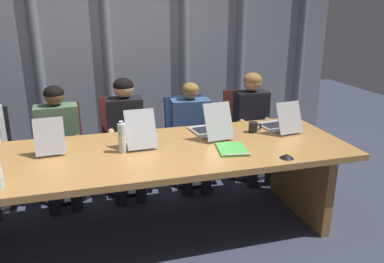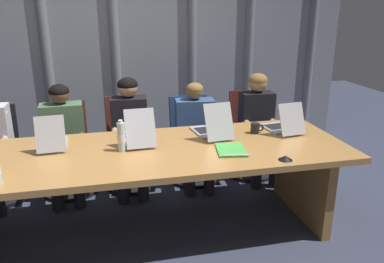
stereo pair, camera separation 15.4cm
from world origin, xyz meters
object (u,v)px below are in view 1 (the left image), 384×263
(person_right_end, at_px, (254,119))
(spiral_notepad, at_px, (232,149))
(office_chair_left_mid, at_px, (64,161))
(water_bottle_secondary, at_px, (122,138))
(laptop_left_mid, at_px, (51,143))
(conference_mic_left_side, at_px, (287,156))
(person_right_mid, at_px, (192,129))
(office_chair_center, at_px, (126,154))
(person_left_mid, at_px, (59,138))
(laptop_right_end, at_px, (279,124))
(laptop_center, at_px, (138,135))
(laptop_right_mid, at_px, (210,128))
(person_center, at_px, (126,130))
(office_chair_right_mid, at_px, (188,149))
(office_chair_right_end, at_px, (244,142))
(coffee_mug_near, at_px, (253,127))

(person_right_end, height_order, spiral_notepad, person_right_end)
(person_right_end, bearing_deg, spiral_notepad, -30.24)
(office_chair_left_mid, relative_size, water_bottle_secondary, 3.53)
(laptop_left_mid, relative_size, person_right_end, 0.35)
(conference_mic_left_side, bearing_deg, person_right_mid, 106.24)
(office_chair_center, bearing_deg, spiral_notepad, 26.76)
(person_left_mid, xyz_separation_m, conference_mic_left_side, (1.72, -1.31, 0.13))
(office_chair_left_mid, bearing_deg, conference_mic_left_side, 44.87)
(person_left_mid, relative_size, person_right_mid, 1.04)
(laptop_right_end, height_order, person_left_mid, person_left_mid)
(laptop_left_mid, distance_m, water_bottle_secondary, 0.59)
(laptop_center, xyz_separation_m, spiral_notepad, (0.70, -0.41, -0.05))
(laptop_center, bearing_deg, laptop_right_end, -93.22)
(spiral_notepad, bearing_deg, water_bottle_secondary, 176.50)
(laptop_right_mid, height_order, conference_mic_left_side, laptop_right_mid)
(person_left_mid, height_order, conference_mic_left_side, person_left_mid)
(laptop_right_mid, xyz_separation_m, person_left_mid, (-1.34, 0.62, -0.17))
(person_center, distance_m, conference_mic_left_side, 1.70)
(laptop_left_mid, relative_size, office_chair_center, 0.44)
(laptop_center, xyz_separation_m, water_bottle_secondary, (-0.15, -0.21, 0.06))
(laptop_left_mid, bearing_deg, person_right_mid, -69.27)
(person_center, xyz_separation_m, person_right_mid, (0.69, -0.00, -0.05))
(person_right_mid, bearing_deg, office_chair_left_mid, -91.12)
(laptop_left_mid, xyz_separation_m, person_center, (0.67, 0.63, -0.14))
(laptop_left_mid, distance_m, laptop_right_mid, 1.35)
(water_bottle_secondary, bearing_deg, office_chair_right_mid, 50.87)
(office_chair_left_mid, distance_m, person_left_mid, 0.35)
(office_chair_left_mid, bearing_deg, office_chair_right_end, 85.46)
(laptop_right_mid, xyz_separation_m, office_chair_right_mid, (0.01, 0.78, -0.48))
(person_right_mid, bearing_deg, laptop_left_mid, -59.72)
(office_chair_left_mid, distance_m, coffee_mug_near, 1.97)
(office_chair_right_mid, distance_m, water_bottle_secondary, 1.40)
(office_chair_right_mid, bearing_deg, coffee_mug_near, 22.25)
(office_chair_left_mid, bearing_deg, laptop_right_end, 63.34)
(person_left_mid, xyz_separation_m, person_center, (0.65, -0.00, 0.02))
(office_chair_right_mid, bearing_deg, office_chair_right_end, 86.42)
(laptop_right_end, bearing_deg, water_bottle_secondary, 89.52)
(coffee_mug_near, bearing_deg, conference_mic_left_side, -91.77)
(laptop_center, xyz_separation_m, office_chair_left_mid, (-0.67, 0.79, -0.48))
(laptop_right_end, xyz_separation_m, office_chair_right_end, (0.01, 0.81, -0.47))
(laptop_right_mid, bearing_deg, person_left_mid, 57.74)
(office_chair_left_mid, xyz_separation_m, person_right_end, (2.04, -0.15, 0.33))
(laptop_right_end, relative_size, spiral_notepad, 1.31)
(laptop_right_mid, xyz_separation_m, laptop_right_end, (0.67, -0.03, -0.01))
(office_chair_right_mid, relative_size, office_chair_right_end, 0.97)
(person_center, relative_size, water_bottle_secondary, 4.59)
(laptop_center, bearing_deg, person_center, 0.56)
(laptop_center, distance_m, person_right_mid, 0.93)
(laptop_left_mid, bearing_deg, conference_mic_left_side, -115.39)
(office_chair_right_mid, height_order, person_center, person_center)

